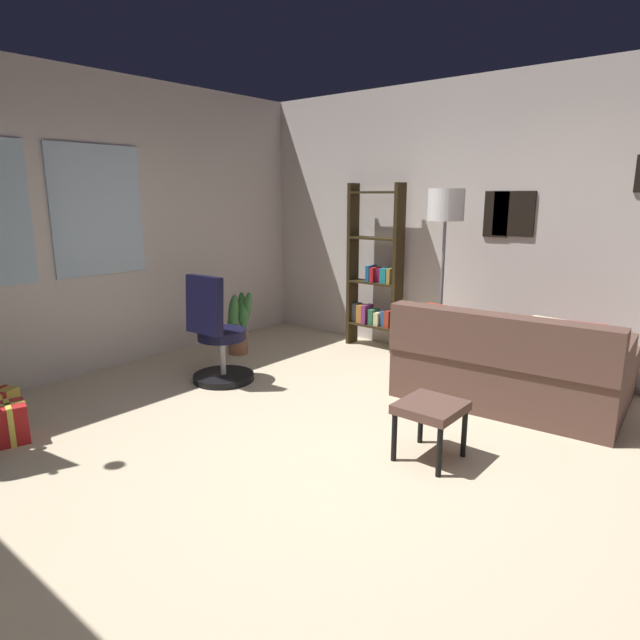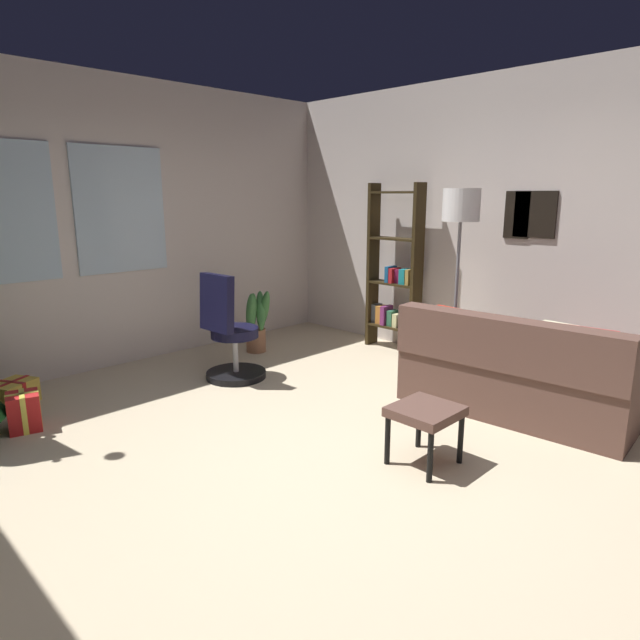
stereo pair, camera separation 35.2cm
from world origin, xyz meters
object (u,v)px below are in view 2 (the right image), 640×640
at_px(gift_box_gold, 13,394).
at_px(office_chair, 230,339).
at_px(couch, 536,373).
at_px(floor_lamp, 460,222).
at_px(footstool, 425,416).
at_px(bookshelf, 394,279).
at_px(potted_plant, 256,322).
at_px(gift_box_red, 24,412).

bearing_deg(gift_box_gold, office_chair, -23.80).
relative_size(couch, floor_lamp, 1.03).
distance_m(footstool, gift_box_gold, 3.34).
bearing_deg(bookshelf, potted_plant, 141.00).
xyz_separation_m(gift_box_red, floor_lamp, (3.18, -1.63, 1.32)).
relative_size(floor_lamp, potted_plant, 2.43).
bearing_deg(gift_box_red, floor_lamp, -27.08).
height_order(bookshelf, floor_lamp, bookshelf).
xyz_separation_m(couch, gift_box_red, (-3.05, 2.46, -0.16)).
xyz_separation_m(couch, gift_box_gold, (-2.96, 3.04, -0.20)).
bearing_deg(gift_box_gold, footstool, -62.07).
distance_m(couch, gift_box_red, 3.92).
bearing_deg(potted_plant, gift_box_red, -171.39).
distance_m(footstool, gift_box_red, 2.89).
bearing_deg(gift_box_red, gift_box_gold, 81.35).
xyz_separation_m(footstool, floor_lamp, (1.53, 0.74, 1.13)).
distance_m(gift_box_red, potted_plant, 2.50).
bearing_deg(bookshelf, gift_box_gold, 161.97).
distance_m(footstool, potted_plant, 2.86).
bearing_deg(couch, potted_plant, 101.71).
bearing_deg(floor_lamp, gift_box_gold, 144.55).
bearing_deg(gift_box_red, office_chair, -5.03).
height_order(footstool, floor_lamp, floor_lamp).
height_order(bookshelf, potted_plant, bookshelf).
bearing_deg(gift_box_gold, floor_lamp, -35.45).
distance_m(office_chair, floor_lamp, 2.32).
bearing_deg(floor_lamp, footstool, -154.13).
bearing_deg(couch, gift_box_gold, 134.25).
xyz_separation_m(gift_box_red, potted_plant, (2.46, 0.37, 0.21)).
bearing_deg(potted_plant, office_chair, -143.93).
distance_m(floor_lamp, potted_plant, 2.40).
bearing_deg(floor_lamp, couch, -98.86).
relative_size(gift_box_gold, potted_plant, 0.57).
height_order(couch, potted_plant, couch).
height_order(footstool, potted_plant, potted_plant).
xyz_separation_m(footstool, bookshelf, (1.99, 1.79, 0.47)).
relative_size(footstool, potted_plant, 0.56).
relative_size(gift_box_gold, office_chair, 0.41).
relative_size(footstool, floor_lamp, 0.23).
xyz_separation_m(office_chair, floor_lamp, (1.44, -1.47, 1.07)).
relative_size(couch, potted_plant, 2.50).
relative_size(gift_box_red, floor_lamp, 0.16).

